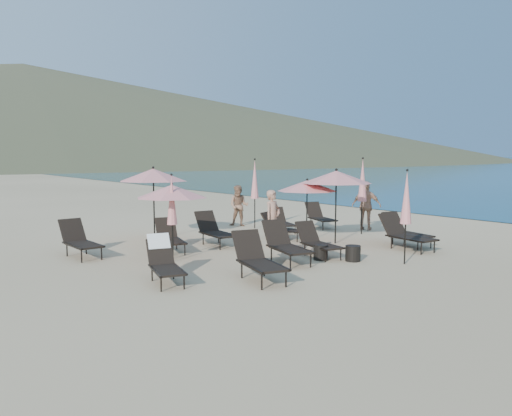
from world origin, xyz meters
TOP-DOWN VIEW (x-y plane):
  - ground at (0.00, 0.00)m, footprint 800.00×800.00m
  - volcanic_headland at (71.37, 302.62)m, footprint 690.00×690.00m
  - lounger_0 at (-5.58, 0.67)m, footprint 0.95×1.67m
  - lounger_1 at (-3.84, -0.45)m, footprint 1.09×1.89m
  - lounger_2 at (-2.12, 0.60)m, footprint 1.10×1.90m
  - lounger_3 at (-0.95, 0.62)m, footprint 0.87×1.66m
  - lounger_4 at (1.87, -0.20)m, footprint 0.83×1.82m
  - lounger_5 at (2.49, 0.24)m, footprint 0.93×1.78m
  - lounger_6 at (-6.15, 4.56)m, footprint 0.73×1.74m
  - lounger_7 at (-3.83, 3.73)m, footprint 1.01×1.71m
  - lounger_8 at (-2.22, 3.84)m, footprint 0.79×1.79m
  - lounger_9 at (0.14, 3.40)m, footprint 1.03×1.63m
  - lounger_10 at (1.19, 4.64)m, footprint 1.03×1.59m
  - lounger_11 at (3.10, 4.62)m, footprint 1.09×1.75m
  - umbrella_open_0 at (-4.27, 2.74)m, footprint 1.91×1.91m
  - umbrella_open_1 at (0.38, 2.45)m, footprint 1.91×1.91m
  - umbrella_open_2 at (0.97, 1.76)m, footprint 2.21×2.21m
  - umbrella_open_3 at (-3.29, 5.84)m, footprint 2.25×2.25m
  - umbrella_closed_0 at (0.13, -1.46)m, footprint 0.28×0.28m
  - umbrella_closed_1 at (3.12, 2.54)m, footprint 0.32×0.32m
  - umbrella_closed_2 at (-4.46, 2.37)m, footprint 0.27×0.27m
  - umbrella_closed_3 at (0.97, 5.98)m, footprint 0.31×0.31m
  - side_table_0 at (-1.20, 0.23)m, footprint 0.38×0.38m
  - side_table_1 at (-0.64, -0.40)m, footprint 0.40×0.40m
  - beachgoer_a at (-0.91, 2.61)m, footprint 0.71×0.55m
  - beachgoer_b at (0.82, 6.82)m, footprint 0.98×0.99m
  - beachgoer_c at (3.96, 3.04)m, footprint 0.93×1.15m

SIDE VIEW (x-z plane):
  - ground at x=0.00m, z-range 0.00..0.00m
  - side_table_0 at x=-1.20m, z-range 0.00..0.41m
  - side_table_1 at x=-0.64m, z-range 0.00..0.41m
  - lounger_10 at x=1.19m, z-range -0.03..0.83m
  - lounger_9 at x=0.14m, z-range -0.03..0.85m
  - lounger_3 at x=-0.95m, z-range -0.03..0.88m
  - lounger_7 at x=-3.83m, z-range -0.03..0.89m
  - lounger_11 at x=3.10m, z-range -0.03..0.91m
  - lounger_5 at x=2.49m, z-range -0.03..0.94m
  - lounger_6 at x=-6.15m, z-range -0.03..0.95m
  - lounger_8 at x=-2.22m, z-range -0.03..0.97m
  - lounger_0 at x=-5.58m, z-range -0.02..0.96m
  - lounger_4 at x=1.87m, z-range -0.03..0.98m
  - lounger_1 at x=-3.84m, z-range -0.03..0.99m
  - lounger_2 at x=-2.12m, z-range -0.03..1.00m
  - beachgoer_b at x=0.82m, z-range 0.00..1.62m
  - beachgoer_a at x=-0.91m, z-range 0.00..1.73m
  - beachgoer_c at x=3.96m, z-range 0.00..1.83m
  - umbrella_closed_2 at x=-4.46m, z-range 0.45..2.76m
  - umbrella_closed_0 at x=0.13m, z-range 0.48..2.91m
  - umbrella_open_1 at x=0.38m, z-range 0.79..2.84m
  - umbrella_open_0 at x=-4.27m, z-range 0.79..2.85m
  - umbrella_closed_3 at x=0.97m, z-range 0.52..3.20m
  - umbrella_closed_1 at x=3.12m, z-range 0.53..3.25m
  - umbrella_open_2 at x=0.97m, z-range 0.91..3.29m
  - umbrella_open_3 at x=-3.29m, z-range 0.93..3.36m
  - volcanic_headland at x=71.37m, z-range -1.01..53.99m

